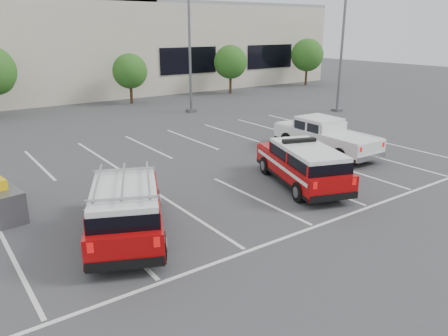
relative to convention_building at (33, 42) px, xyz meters
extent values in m
plane|color=#3C3C3F|center=(-0.18, -31.86, -4.72)|extent=(120.00, 120.00, 0.00)
cube|color=silver|center=(-0.18, -27.36, -4.71)|extent=(23.00, 15.00, 0.01)
cube|color=beige|center=(-0.18, 0.14, -0.72)|extent=(60.00, 15.00, 8.00)
cube|color=gray|center=(-0.18, 0.14, 3.43)|extent=(60.00, 15.00, 0.30)
cylinder|color=#3F2B19|center=(4.82, -9.86, -3.96)|extent=(0.24, 0.24, 1.51)
sphere|color=#1E5416|center=(4.82, -9.86, -2.11)|extent=(2.77, 2.77, 2.77)
sphere|color=#1E5416|center=(5.22, -9.66, -2.53)|extent=(1.85, 1.85, 1.85)
cylinder|color=#3F2B19|center=(14.82, -9.86, -3.88)|extent=(0.24, 0.24, 1.67)
sphere|color=#1E5416|center=(14.82, -9.86, -1.84)|extent=(3.07, 3.07, 3.07)
sphere|color=#1E5416|center=(15.22, -9.66, -2.30)|extent=(2.05, 2.05, 2.05)
cylinder|color=#3F2B19|center=(24.82, -9.86, -3.80)|extent=(0.24, 0.24, 1.84)
sphere|color=#1E5416|center=(24.82, -9.86, -1.56)|extent=(3.37, 3.37, 3.37)
sphere|color=#1E5416|center=(25.22, -9.66, -2.07)|extent=(2.24, 2.24, 2.24)
cube|color=#59595E|center=(6.82, -15.86, -4.62)|extent=(0.60, 0.60, 0.20)
cylinder|color=#59595E|center=(6.82, -15.86, 0.28)|extent=(0.18, 0.18, 10.00)
cube|color=#59595E|center=(15.82, -21.86, -4.62)|extent=(0.60, 0.60, 0.20)
cylinder|color=#59595E|center=(15.82, -21.86, 0.28)|extent=(0.18, 0.18, 10.00)
cube|color=#940708|center=(2.22, -31.68, -4.02)|extent=(3.43, 5.41, 0.78)
cube|color=black|center=(2.07, -32.11, -3.43)|extent=(2.80, 3.96, 0.41)
cube|color=silver|center=(2.07, -32.11, -3.15)|extent=(2.74, 3.88, 0.15)
cube|color=black|center=(2.33, -31.36, -3.00)|extent=(1.38, 0.70, 0.14)
cube|color=silver|center=(6.47, -29.09, -3.99)|extent=(2.06, 5.58, 0.80)
cube|color=black|center=(6.48, -28.59, -3.38)|extent=(1.81, 2.00, 0.42)
cube|color=silver|center=(6.48, -28.59, -3.10)|extent=(1.77, 1.96, 0.15)
cube|color=#940708|center=(-5.18, -31.86, -3.98)|extent=(3.85, 5.35, 0.82)
cube|color=black|center=(-5.39, -32.30, -3.35)|extent=(3.06, 3.86, 0.43)
cube|color=silver|center=(-5.39, -32.30, -3.06)|extent=(3.00, 3.78, 0.16)
cube|color=#A5A5A8|center=(-5.39, -32.30, -2.78)|extent=(2.97, 3.57, 0.06)
camera|label=1|loc=(-9.72, -43.15, 1.23)|focal=35.00mm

